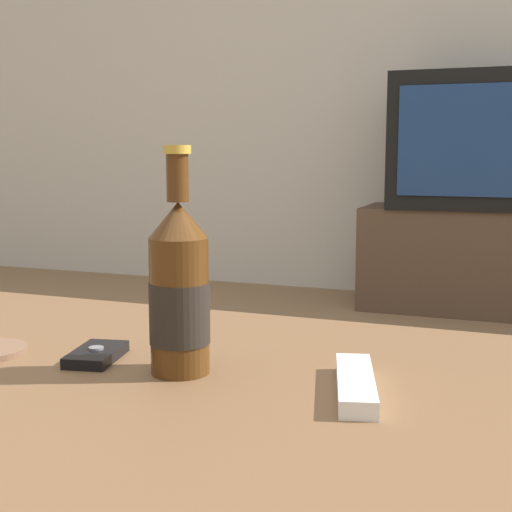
{
  "coord_description": "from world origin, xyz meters",
  "views": [
    {
      "loc": [
        0.42,
        -0.68,
        0.74
      ],
      "look_at": [
        0.03,
        0.36,
        0.57
      ],
      "focal_mm": 50.0,
      "sensor_mm": 36.0,
      "label": 1
    }
  ],
  "objects_px": {
    "tv_stand": "(459,259)",
    "cell_phone": "(96,354)",
    "remote_control": "(355,384)",
    "beer_bottle": "(179,291)",
    "television": "(464,141)"
  },
  "relations": [
    {
      "from": "beer_bottle",
      "to": "television",
      "type": "bearing_deg",
      "value": 87.75
    },
    {
      "from": "television",
      "to": "remote_control",
      "type": "xyz_separation_m",
      "value": [
        0.11,
        -2.66,
        -0.3
      ]
    },
    {
      "from": "beer_bottle",
      "to": "cell_phone",
      "type": "height_order",
      "value": "beer_bottle"
    },
    {
      "from": "tv_stand",
      "to": "remote_control",
      "type": "xyz_separation_m",
      "value": [
        0.11,
        -2.66,
        0.24
      ]
    },
    {
      "from": "tv_stand",
      "to": "cell_phone",
      "type": "height_order",
      "value": "cell_phone"
    },
    {
      "from": "television",
      "to": "remote_control",
      "type": "relative_size",
      "value": 3.58
    },
    {
      "from": "remote_control",
      "to": "beer_bottle",
      "type": "bearing_deg",
      "value": 165.57
    },
    {
      "from": "beer_bottle",
      "to": "cell_phone",
      "type": "distance_m",
      "value": 0.16
    },
    {
      "from": "tv_stand",
      "to": "cell_phone",
      "type": "bearing_deg",
      "value": -94.92
    },
    {
      "from": "tv_stand",
      "to": "remote_control",
      "type": "bearing_deg",
      "value": -87.64
    },
    {
      "from": "television",
      "to": "beer_bottle",
      "type": "bearing_deg",
      "value": -92.25
    },
    {
      "from": "television",
      "to": "cell_phone",
      "type": "distance_m",
      "value": 2.68
    },
    {
      "from": "cell_phone",
      "to": "remote_control",
      "type": "xyz_separation_m",
      "value": [
        0.34,
        -0.01,
        0.0
      ]
    },
    {
      "from": "tv_stand",
      "to": "cell_phone",
      "type": "distance_m",
      "value": 2.68
    },
    {
      "from": "tv_stand",
      "to": "remote_control",
      "type": "relative_size",
      "value": 5.04
    }
  ]
}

